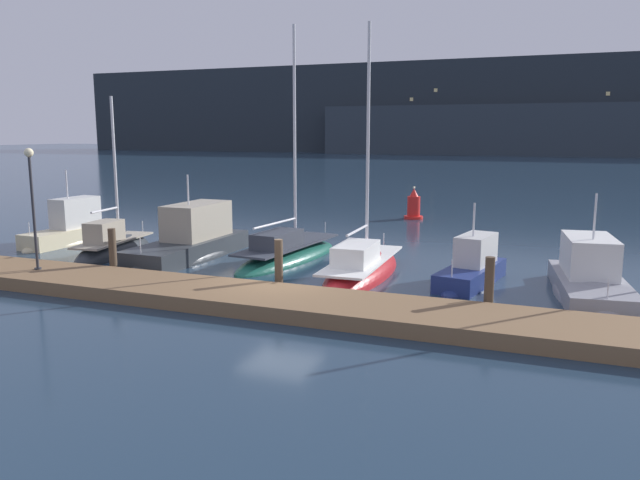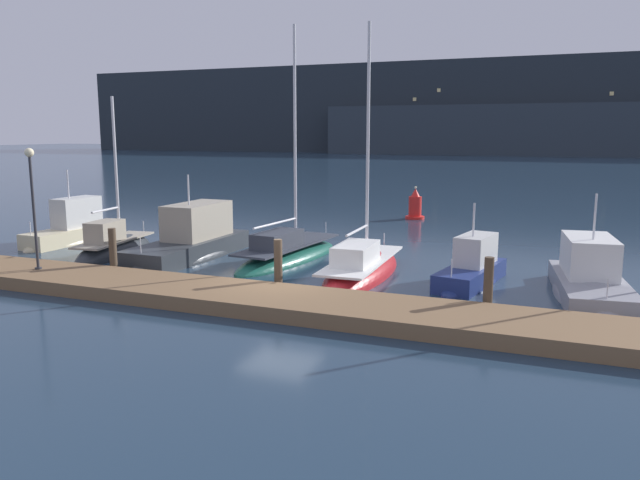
{
  "view_description": "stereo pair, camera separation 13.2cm",
  "coord_description": "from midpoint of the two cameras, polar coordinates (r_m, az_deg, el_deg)",
  "views": [
    {
      "loc": [
        8.62,
        -18.39,
        5.33
      ],
      "look_at": [
        0.0,
        3.64,
        1.2
      ],
      "focal_mm": 35.0,
      "sensor_mm": 36.0,
      "label": 1
    },
    {
      "loc": [
        8.74,
        -18.34,
        5.33
      ],
      "look_at": [
        0.0,
        3.64,
        1.2
      ],
      "focal_mm": 35.0,
      "sensor_mm": 36.0,
      "label": 2
    }
  ],
  "objects": [
    {
      "name": "mooring_pile_1",
      "position": [
        24.32,
        -18.25,
        -1.09
      ],
      "size": [
        0.28,
        0.28,
        1.81
      ],
      "primitive_type": "cylinder",
      "color": "#4C3D2D",
      "rests_on": "ground"
    },
    {
      "name": "mooring_pile_2",
      "position": [
        20.69,
        -3.66,
        -2.44
      ],
      "size": [
        0.28,
        0.28,
        1.83
      ],
      "primitive_type": "cylinder",
      "color": "#4C3D2D",
      "rests_on": "ground"
    },
    {
      "name": "motorboat_berth_1",
      "position": [
        32.38,
        -21.65,
        0.51
      ],
      "size": [
        1.82,
        5.37,
        3.99
      ],
      "color": "beige",
      "rests_on": "ground"
    },
    {
      "name": "ground_plane",
      "position": [
        21.0,
        -3.5,
        -4.82
      ],
      "size": [
        400.0,
        400.0,
        0.0
      ],
      "primitive_type": "plane",
      "color": "#1E3347"
    },
    {
      "name": "mooring_pile_3",
      "position": [
        18.88,
        15.32,
        -4.12
      ],
      "size": [
        0.28,
        0.28,
        1.74
      ],
      "primitive_type": "cylinder",
      "color": "#4C3D2D",
      "rests_on": "ground"
    },
    {
      "name": "hillside_backdrop",
      "position": [
        155.26,
        20.44,
        11.03
      ],
      "size": [
        240.0,
        23.0,
        21.78
      ],
      "color": "#232B33",
      "rests_on": "ground"
    },
    {
      "name": "channel_buoy",
      "position": [
        38.93,
        8.78,
        3.04
      ],
      "size": [
        1.18,
        1.18,
        2.01
      ],
      "color": "red",
      "rests_on": "ground"
    },
    {
      "name": "motorboat_berth_6",
      "position": [
        22.75,
        13.83,
        -3.14
      ],
      "size": [
        2.28,
        4.81,
        3.34
      ],
      "color": "navy",
      "rests_on": "ground"
    },
    {
      "name": "dock",
      "position": [
        19.41,
        -5.73,
        -5.39
      ],
      "size": [
        33.17,
        2.8,
        0.45
      ],
      "primitive_type": "cube",
      "color": "brown",
      "rests_on": "ground"
    },
    {
      "name": "motorboat_berth_3",
      "position": [
        27.22,
        -11.63,
        -0.78
      ],
      "size": [
        2.42,
        7.51,
        4.23
      ],
      "color": "#2D3338",
      "rests_on": "ground"
    },
    {
      "name": "sailboat_berth_4",
      "position": [
        26.15,
        -2.82,
        -1.52
      ],
      "size": [
        2.71,
        7.65,
        10.15
      ],
      "color": "#195647",
      "rests_on": "ground"
    },
    {
      "name": "sailboat_berth_2",
      "position": [
        28.56,
        -18.17,
        -1.05
      ],
      "size": [
        2.27,
        5.54,
        7.63
      ],
      "color": "#2D3338",
      "rests_on": "ground"
    },
    {
      "name": "motorboat_berth_7",
      "position": [
        22.35,
        23.58,
        -4.0
      ],
      "size": [
        3.01,
        6.5,
        4.05
      ],
      "color": "gray",
      "rests_on": "ground"
    },
    {
      "name": "dock_lamppost",
      "position": [
        24.17,
        -24.68,
        4.21
      ],
      "size": [
        0.32,
        0.32,
        4.31
      ],
      "color": "#2D2D33",
      "rests_on": "dock"
    },
    {
      "name": "sailboat_berth_5",
      "position": [
        23.37,
        3.98,
        -2.98
      ],
      "size": [
        2.28,
        7.36,
        9.98
      ],
      "color": "red",
      "rests_on": "ground"
    }
  ]
}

